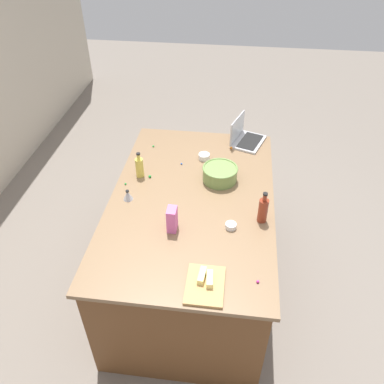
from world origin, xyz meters
TOP-DOWN VIEW (x-y plane):
  - ground_plane at (0.00, 0.00)m, footprint 12.00×12.00m
  - island_counter at (0.00, 0.00)m, footprint 1.84×1.16m
  - laptop at (0.80, -0.36)m, footprint 0.37×0.32m
  - mixing_bowl_large at (0.23, -0.18)m, footprint 0.27×0.27m
  - bottle_soy at (-0.18, -0.49)m, footprint 0.06×0.06m
  - bottle_oil at (0.21, 0.43)m, footprint 0.06×0.06m
  - cutting_board at (-0.76, -0.17)m, footprint 0.28×0.21m
  - butter_stick_left at (-0.74, -0.19)m, footprint 0.11×0.04m
  - butter_stick_right at (-0.72, -0.15)m, footprint 0.11×0.05m
  - ramekin_small at (-0.28, -0.29)m, footprint 0.07×0.07m
  - ramekin_medium at (0.50, -0.04)m, footprint 0.09×0.09m
  - kitchen_timer at (-0.07, 0.45)m, footprint 0.07×0.07m
  - candy_bag at (-0.33, 0.09)m, footprint 0.09×0.06m
  - candy_0 at (0.40, 0.13)m, footprint 0.01×0.01m
  - candy_1 at (0.09, 0.51)m, footprint 0.01×0.01m
  - candy_2 at (0.19, 0.35)m, footprint 0.02×0.02m
  - candy_3 at (0.68, -0.25)m, footprint 0.02×0.02m
  - candy_4 at (0.62, 0.41)m, footprint 0.02×0.02m
  - candy_5 at (-0.70, -0.46)m, footprint 0.02×0.02m

SIDE VIEW (x-z plane):
  - ground_plane at x=0.00m, z-range 0.00..0.00m
  - island_counter at x=0.00m, z-range 0.00..0.90m
  - candy_1 at x=0.09m, z-range 0.90..0.91m
  - candy_0 at x=0.40m, z-range 0.90..0.91m
  - candy_4 at x=0.62m, z-range 0.90..0.92m
  - candy_5 at x=-0.70m, z-range 0.90..0.92m
  - cutting_board at x=-0.76m, z-range 0.90..0.92m
  - candy_2 at x=0.19m, z-range 0.90..0.92m
  - candy_3 at x=0.68m, z-range 0.90..0.92m
  - ramekin_small at x=-0.28m, z-range 0.90..0.94m
  - ramekin_medium at x=0.50m, z-range 0.90..0.95m
  - kitchen_timer at x=-0.07m, z-range 0.90..0.97m
  - butter_stick_left at x=-0.74m, z-range 0.92..0.95m
  - butter_stick_right at x=-0.72m, z-range 0.92..0.95m
  - laptop at x=0.80m, z-range 0.84..1.06m
  - mixing_bowl_large at x=0.23m, z-range 0.90..1.02m
  - bottle_oil at x=0.21m, z-range 0.88..1.09m
  - candy_bag at x=-0.33m, z-range 0.90..1.07m
  - bottle_soy at x=-0.18m, z-range 0.88..1.11m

